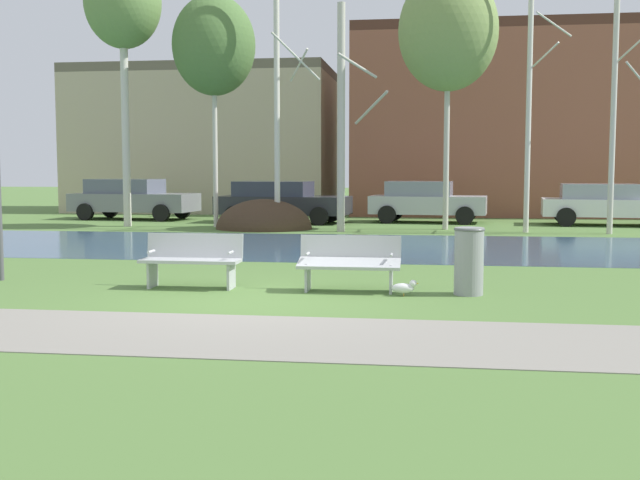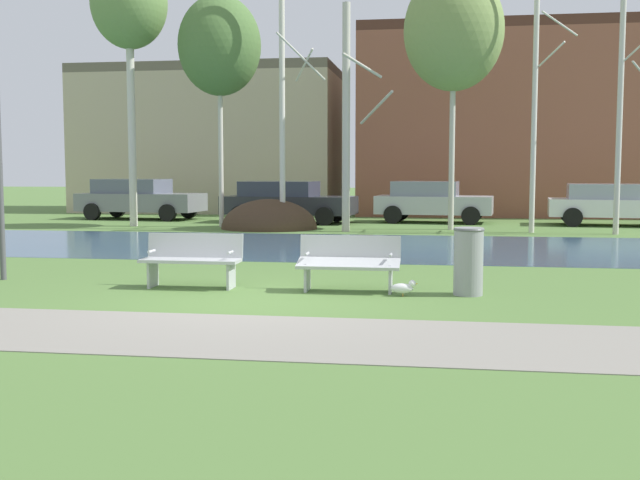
% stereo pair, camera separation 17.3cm
% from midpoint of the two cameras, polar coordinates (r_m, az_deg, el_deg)
% --- Properties ---
extents(ground_plane, '(120.00, 120.00, 0.00)m').
position_cam_midpoint_polar(ground_plane, '(21.17, 1.74, 0.04)').
color(ground_plane, '#517538').
extents(paved_path_strip, '(60.00, 2.33, 0.01)m').
position_cam_midpoint_polar(paved_path_strip, '(9.14, -7.86, -6.85)').
color(paved_path_strip, gray).
rests_on(paved_path_strip, ground).
extents(river_band, '(80.00, 7.02, 0.01)m').
position_cam_midpoint_polar(river_band, '(19.33, 1.06, -0.44)').
color(river_band, '#33516B').
rests_on(river_band, ground).
extents(soil_mound, '(3.12, 2.79, 1.92)m').
position_cam_midpoint_polar(soil_mound, '(25.06, -3.56, 0.83)').
color(soil_mound, '#423021').
rests_on(soil_mound, ground).
extents(bench_left, '(1.60, 0.57, 0.87)m').
position_cam_midpoint_polar(bench_left, '(12.66, -9.02, -1.36)').
color(bench_left, '#B2B5B7').
rests_on(bench_left, ground).
extents(bench_right, '(1.60, 0.57, 0.87)m').
position_cam_midpoint_polar(bench_right, '(12.13, 2.55, -1.59)').
color(bench_right, '#B2B5B7').
rests_on(bench_right, ground).
extents(trash_bin, '(0.47, 0.47, 1.03)m').
position_cam_midpoint_polar(trash_bin, '(11.99, 11.29, -1.47)').
color(trash_bin, gray).
rests_on(trash_bin, ground).
extents(seagull, '(0.41, 0.15, 0.25)m').
position_cam_midpoint_polar(seagull, '(11.76, 6.58, -3.51)').
color(seagull, white).
rests_on(seagull, ground).
extents(birch_far_left, '(2.52, 2.52, 9.49)m').
position_cam_midpoint_polar(birch_far_left, '(27.39, -13.70, 16.46)').
color(birch_far_left, beige).
rests_on(birch_far_left, ground).
extents(birch_left, '(2.72, 2.72, 7.64)m').
position_cam_midpoint_polar(birch_left, '(26.34, -7.22, 13.99)').
color(birch_left, beige).
rests_on(birch_left, ground).
extents(birch_center_left, '(1.50, 2.40, 9.39)m').
position_cam_midpoint_polar(birch_center_left, '(24.77, -2.54, 11.72)').
color(birch_center_left, beige).
rests_on(birch_center_left, ground).
extents(birch_center, '(1.58, 2.53, 6.93)m').
position_cam_midpoint_polar(birch_center, '(23.91, 2.26, 9.06)').
color(birch_center, '#BCB7A8').
rests_on(birch_center, ground).
extents(birch_center_right, '(3.11, 3.11, 8.09)m').
position_cam_midpoint_polar(birch_center_right, '(25.31, 10.02, 14.91)').
color(birch_center_right, '#BCB7A8').
rests_on(birch_center_right, ground).
extents(birch_right, '(1.27, 2.00, 8.84)m').
position_cam_midpoint_polar(birch_right, '(24.44, 15.81, 11.04)').
color(birch_right, beige).
rests_on(birch_right, ground).
extents(birch_far_right, '(1.30, 2.27, 7.21)m').
position_cam_midpoint_polar(birch_far_right, '(24.50, 21.49, 9.02)').
color(birch_far_right, beige).
rests_on(birch_far_right, ground).
extents(parked_van_nearest_grey, '(4.88, 2.47, 1.54)m').
position_cam_midpoint_polar(parked_van_nearest_grey, '(30.59, -13.05, 3.02)').
color(parked_van_nearest_grey, slate).
rests_on(parked_van_nearest_grey, ground).
extents(parked_sedan_second_dark, '(4.85, 2.45, 1.49)m').
position_cam_midpoint_polar(parked_sedan_second_dark, '(27.79, -2.30, 2.90)').
color(parked_sedan_second_dark, '#282B30').
rests_on(parked_sedan_second_dark, ground).
extents(parked_hatch_third_silver, '(4.27, 2.30, 1.49)m').
position_cam_midpoint_polar(parked_hatch_third_silver, '(28.16, 8.41, 2.87)').
color(parked_hatch_third_silver, '#B2B5BC').
rests_on(parked_hatch_third_silver, ground).
extents(parked_wagon_fourth_white, '(4.62, 2.45, 1.42)m').
position_cam_midpoint_polar(parked_wagon_fourth_white, '(28.20, 20.97, 2.53)').
color(parked_wagon_fourth_white, silver).
rests_on(parked_wagon_fourth_white, ground).
extents(building_beige_block, '(11.56, 6.77, 6.48)m').
position_cam_midpoint_polar(building_beige_block, '(36.64, -7.60, 7.25)').
color(building_beige_block, '#BCAD8E').
rests_on(building_beige_block, ground).
extents(building_brick_low, '(13.22, 7.26, 7.79)m').
position_cam_midpoint_polar(building_brick_low, '(34.87, 14.42, 8.32)').
color(building_brick_low, brown).
rests_on(building_brick_low, ground).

